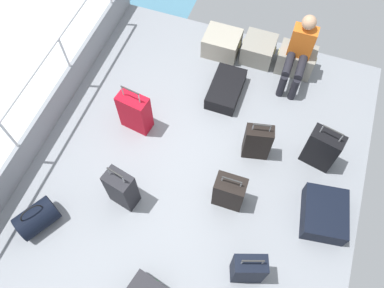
{
  "coord_description": "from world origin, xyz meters",
  "views": [
    {
      "loc": [
        0.71,
        -2.16,
        4.75
      ],
      "look_at": [
        -0.12,
        0.18,
        0.25
      ],
      "focal_mm": 36.01,
      "sensor_mm": 36.0,
      "label": 1
    }
  ],
  "objects_px": {
    "suitcase_3": "(122,189)",
    "suitcase_4": "(324,214)",
    "cargo_crate_2": "(296,60)",
    "duffel_bag": "(37,218)",
    "suitcase_6": "(257,142)",
    "cargo_crate_0": "(222,43)",
    "passenger_seated": "(299,51)",
    "suitcase_2": "(135,112)",
    "suitcase_0": "(226,89)",
    "suitcase_8": "(229,192)",
    "suitcase_7": "(322,149)",
    "cargo_crate_1": "(259,49)",
    "suitcase_1": "(248,269)"
  },
  "relations": [
    {
      "from": "suitcase_2",
      "to": "suitcase_7",
      "type": "height_order",
      "value": "suitcase_2"
    },
    {
      "from": "passenger_seated",
      "to": "suitcase_2",
      "type": "relative_size",
      "value": 1.34
    },
    {
      "from": "cargo_crate_2",
      "to": "suitcase_8",
      "type": "height_order",
      "value": "suitcase_8"
    },
    {
      "from": "passenger_seated",
      "to": "suitcase_6",
      "type": "xyz_separation_m",
      "value": [
        -0.18,
        -1.47,
        -0.28
      ]
    },
    {
      "from": "suitcase_7",
      "to": "cargo_crate_1",
      "type": "bearing_deg",
      "value": 128.84
    },
    {
      "from": "suitcase_1",
      "to": "suitcase_8",
      "type": "distance_m",
      "value": 0.95
    },
    {
      "from": "cargo_crate_2",
      "to": "cargo_crate_0",
      "type": "bearing_deg",
      "value": -178.94
    },
    {
      "from": "suitcase_4",
      "to": "suitcase_7",
      "type": "relative_size",
      "value": 0.9
    },
    {
      "from": "suitcase_2",
      "to": "suitcase_4",
      "type": "bearing_deg",
      "value": -10.26
    },
    {
      "from": "cargo_crate_0",
      "to": "cargo_crate_1",
      "type": "relative_size",
      "value": 1.13
    },
    {
      "from": "suitcase_1",
      "to": "suitcase_4",
      "type": "bearing_deg",
      "value": 53.89
    },
    {
      "from": "suitcase_0",
      "to": "suitcase_2",
      "type": "xyz_separation_m",
      "value": [
        -1.03,
        -0.96,
        0.21
      ]
    },
    {
      "from": "suitcase_0",
      "to": "suitcase_4",
      "type": "relative_size",
      "value": 1.05
    },
    {
      "from": "suitcase_7",
      "to": "suitcase_8",
      "type": "xyz_separation_m",
      "value": [
        -0.97,
        -0.96,
        -0.05
      ]
    },
    {
      "from": "suitcase_3",
      "to": "suitcase_7",
      "type": "xyz_separation_m",
      "value": [
        2.22,
        1.39,
        -0.01
      ]
    },
    {
      "from": "suitcase_3",
      "to": "suitcase_7",
      "type": "distance_m",
      "value": 2.62
    },
    {
      "from": "suitcase_3",
      "to": "suitcase_4",
      "type": "height_order",
      "value": "suitcase_3"
    },
    {
      "from": "passenger_seated",
      "to": "suitcase_8",
      "type": "bearing_deg",
      "value": -98.33
    },
    {
      "from": "suitcase_6",
      "to": "cargo_crate_1",
      "type": "bearing_deg",
      "value": 103.59
    },
    {
      "from": "cargo_crate_2",
      "to": "duffel_bag",
      "type": "relative_size",
      "value": 0.99
    },
    {
      "from": "cargo_crate_2",
      "to": "suitcase_2",
      "type": "height_order",
      "value": "suitcase_2"
    },
    {
      "from": "cargo_crate_2",
      "to": "suitcase_0",
      "type": "bearing_deg",
      "value": -136.56
    },
    {
      "from": "cargo_crate_2",
      "to": "suitcase_6",
      "type": "distance_m",
      "value": 1.67
    },
    {
      "from": "cargo_crate_2",
      "to": "suitcase_0",
      "type": "relative_size",
      "value": 0.77
    },
    {
      "from": "suitcase_2",
      "to": "suitcase_3",
      "type": "xyz_separation_m",
      "value": [
        0.31,
        -1.1,
        0.01
      ]
    },
    {
      "from": "suitcase_3",
      "to": "suitcase_6",
      "type": "distance_m",
      "value": 1.86
    },
    {
      "from": "passenger_seated",
      "to": "cargo_crate_1",
      "type": "bearing_deg",
      "value": 158.55
    },
    {
      "from": "suitcase_1",
      "to": "suitcase_7",
      "type": "relative_size",
      "value": 0.9
    },
    {
      "from": "suitcase_1",
      "to": "suitcase_3",
      "type": "bearing_deg",
      "value": 167.17
    },
    {
      "from": "cargo_crate_0",
      "to": "passenger_seated",
      "type": "relative_size",
      "value": 0.53
    },
    {
      "from": "suitcase_4",
      "to": "cargo_crate_0",
      "type": "bearing_deg",
      "value": 132.25
    },
    {
      "from": "cargo_crate_1",
      "to": "passenger_seated",
      "type": "xyz_separation_m",
      "value": [
        0.6,
        -0.23,
        0.41
      ]
    },
    {
      "from": "cargo_crate_2",
      "to": "suitcase_7",
      "type": "relative_size",
      "value": 0.72
    },
    {
      "from": "suitcase_6",
      "to": "suitcase_0",
      "type": "bearing_deg",
      "value": 128.93
    },
    {
      "from": "suitcase_3",
      "to": "suitcase_6",
      "type": "bearing_deg",
      "value": 40.91
    },
    {
      "from": "passenger_seated",
      "to": "suitcase_0",
      "type": "height_order",
      "value": "passenger_seated"
    },
    {
      "from": "cargo_crate_2",
      "to": "suitcase_1",
      "type": "xyz_separation_m",
      "value": [
        0.14,
        -3.27,
        0.1
      ]
    },
    {
      "from": "suitcase_0",
      "to": "suitcase_6",
      "type": "height_order",
      "value": "suitcase_6"
    },
    {
      "from": "duffel_bag",
      "to": "suitcase_6",
      "type": "bearing_deg",
      "value": 39.28
    },
    {
      "from": "suitcase_2",
      "to": "duffel_bag",
      "type": "distance_m",
      "value": 1.85
    },
    {
      "from": "suitcase_0",
      "to": "suitcase_7",
      "type": "xyz_separation_m",
      "value": [
        1.5,
        -0.67,
        0.21
      ]
    },
    {
      "from": "passenger_seated",
      "to": "suitcase_2",
      "type": "height_order",
      "value": "passenger_seated"
    },
    {
      "from": "cargo_crate_0",
      "to": "suitcase_2",
      "type": "xyz_separation_m",
      "value": [
        -0.72,
        -1.75,
        0.15
      ]
    },
    {
      "from": "suitcase_0",
      "to": "suitcase_1",
      "type": "distance_m",
      "value": 2.65
    },
    {
      "from": "suitcase_8",
      "to": "cargo_crate_0",
      "type": "bearing_deg",
      "value": 109.33
    },
    {
      "from": "cargo_crate_2",
      "to": "suitcase_2",
      "type": "bearing_deg",
      "value": -136.94
    },
    {
      "from": "cargo_crate_1",
      "to": "suitcase_3",
      "type": "distance_m",
      "value": 3.09
    },
    {
      "from": "suitcase_1",
      "to": "duffel_bag",
      "type": "xyz_separation_m",
      "value": [
        -2.6,
        -0.25,
        -0.14
      ]
    },
    {
      "from": "suitcase_3",
      "to": "duffel_bag",
      "type": "relative_size",
      "value": 1.4
    },
    {
      "from": "cargo_crate_0",
      "to": "duffel_bag",
      "type": "xyz_separation_m",
      "value": [
        -1.29,
        -3.5,
        -0.01
      ]
    }
  ]
}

